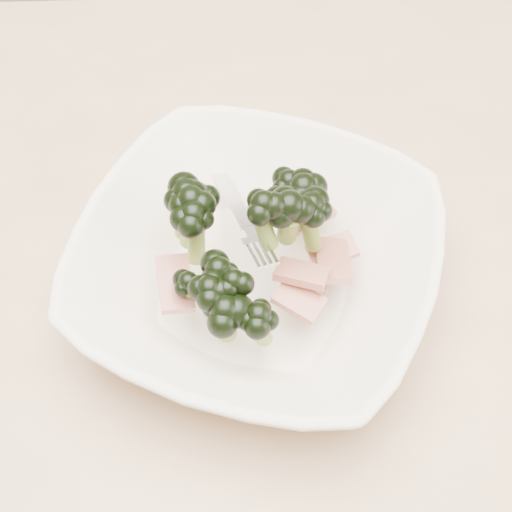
# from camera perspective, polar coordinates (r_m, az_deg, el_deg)

# --- Properties ---
(ground) EXTENTS (4.00, 4.00, 0.00)m
(ground) POSITION_cam_1_polar(r_m,az_deg,el_deg) (1.33, -3.97, -19.40)
(ground) COLOR tan
(ground) RESTS_ON ground
(dining_table) EXTENTS (1.20, 0.80, 0.75)m
(dining_table) POSITION_cam_1_polar(r_m,az_deg,el_deg) (0.73, -6.88, -5.34)
(dining_table) COLOR tan
(dining_table) RESTS_ON ground
(broccoli_dish) EXTENTS (0.38, 0.38, 0.13)m
(broccoli_dish) POSITION_cam_1_polar(r_m,az_deg,el_deg) (0.59, -0.09, -0.44)
(broccoli_dish) COLOR silver
(broccoli_dish) RESTS_ON dining_table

